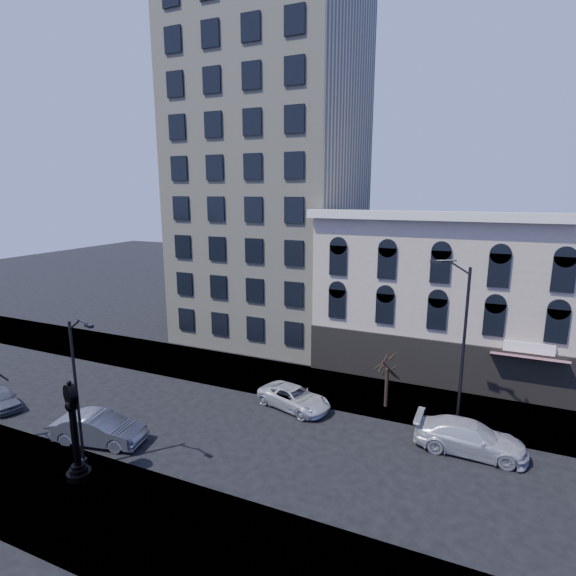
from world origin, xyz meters
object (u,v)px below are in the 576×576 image
at_px(car_near_a, 2,398).
at_px(car_near_b, 99,429).
at_px(street_lamp_near, 78,355).
at_px(street_clock, 75,435).

bearing_deg(car_near_a, car_near_b, -75.46).
bearing_deg(street_lamp_near, car_near_b, 141.23).
bearing_deg(car_near_b, street_clock, -162.41).
relative_size(street_clock, car_near_b, 0.98).
distance_m(car_near_a, car_near_b, 9.11).
bearing_deg(street_lamp_near, car_near_a, -179.60).
relative_size(car_near_a, car_near_b, 0.73).
height_order(street_lamp_near, car_near_b, street_lamp_near).
bearing_deg(street_clock, car_near_a, -175.14).
distance_m(street_clock, street_lamp_near, 3.88).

